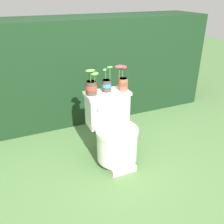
{
  "coord_description": "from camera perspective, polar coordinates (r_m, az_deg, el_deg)",
  "views": [
    {
      "loc": [
        -0.73,
        -1.75,
        1.5
      ],
      "look_at": [
        0.09,
        0.12,
        0.5
      ],
      "focal_mm": 40.0,
      "sensor_mm": 36.0,
      "label": 1
    }
  ],
  "objects": [
    {
      "name": "potted_plant_left",
      "position": [
        2.22,
        -4.75,
        6.27
      ],
      "size": [
        0.12,
        0.1,
        0.24
      ],
      "color": "#47382D",
      "rests_on": "toilet"
    },
    {
      "name": "potted_plant_midleft",
      "position": [
        2.3,
        -1.28,
        6.44
      ],
      "size": [
        0.1,
        0.1,
        0.24
      ],
      "color": "#47382D",
      "rests_on": "toilet"
    },
    {
      "name": "potted_plant_middle",
      "position": [
        2.33,
        2.42,
        7.4
      ],
      "size": [
        0.13,
        0.1,
        0.24
      ],
      "color": "#9E5638",
      "rests_on": "toilet"
    },
    {
      "name": "hedge_backdrop",
      "position": [
        3.16,
        -9.35,
        9.5
      ],
      "size": [
        3.48,
        0.65,
        1.22
      ],
      "color": "black",
      "rests_on": "ground"
    },
    {
      "name": "toilet",
      "position": [
        2.34,
        0.36,
        -4.71
      ],
      "size": [
        0.41,
        0.53,
        0.65
      ],
      "color": "silver",
      "rests_on": "ground"
    },
    {
      "name": "ground_plane",
      "position": [
        2.42,
        -0.74,
        -12.17
      ],
      "size": [
        12.0,
        12.0,
        0.0
      ],
      "primitive_type": "plane",
      "color": "#4C703D"
    }
  ]
}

